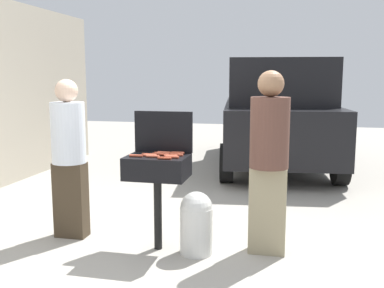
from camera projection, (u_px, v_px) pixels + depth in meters
name	position (u px, v px, depth m)	size (l,w,h in m)	color
ground_plane	(144.00, 253.00, 4.35)	(24.00, 24.00, 0.00)	#9E998E
bbq_grill	(157.00, 170.00, 4.34)	(0.60, 0.44, 0.95)	black
grill_lid_open	(163.00, 132.00, 4.50)	(0.60, 0.05, 0.42)	black
hot_dog_0	(172.00, 157.00, 4.18)	(0.03, 0.03, 0.13)	#B74C33
hot_dog_1	(149.00, 154.00, 4.33)	(0.03, 0.03, 0.13)	#B74C33
hot_dog_2	(164.00, 153.00, 4.44)	(0.03, 0.03, 0.13)	#C6593D
hot_dog_3	(136.00, 156.00, 4.25)	(0.03, 0.03, 0.13)	#B74C33
hot_dog_4	(173.00, 153.00, 4.39)	(0.03, 0.03, 0.13)	#AD4228
hot_dog_5	(150.00, 155.00, 4.28)	(0.03, 0.03, 0.13)	#C6593D
hot_dog_6	(163.00, 154.00, 4.36)	(0.03, 0.03, 0.13)	#C6593D
hot_dog_7	(178.00, 153.00, 4.41)	(0.03, 0.03, 0.13)	#B74C33
hot_dog_8	(171.00, 156.00, 4.23)	(0.03, 0.03, 0.13)	#C6593D
hot_dog_9	(177.00, 155.00, 4.31)	(0.03, 0.03, 0.13)	#B74C33
hot_dog_10	(159.00, 154.00, 4.33)	(0.03, 0.03, 0.13)	#AD4228
hot_dog_11	(161.00, 153.00, 4.40)	(0.03, 0.03, 0.13)	#AD4228
hot_dog_12	(153.00, 156.00, 4.23)	(0.03, 0.03, 0.13)	#C6593D
hot_dog_13	(164.00, 158.00, 4.13)	(0.03, 0.03, 0.13)	#AD4228
hot_dog_14	(170.00, 155.00, 4.29)	(0.03, 0.03, 0.13)	#AD4228
propane_tank	(196.00, 222.00, 4.30)	(0.32, 0.32, 0.62)	silver
person_left	(69.00, 153.00, 4.67)	(0.35, 0.35, 1.69)	#3F3323
person_right	(269.00, 156.00, 4.23)	(0.37, 0.37, 1.77)	gray
parked_minivan	(276.00, 113.00, 8.48)	(2.48, 4.60, 2.02)	black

